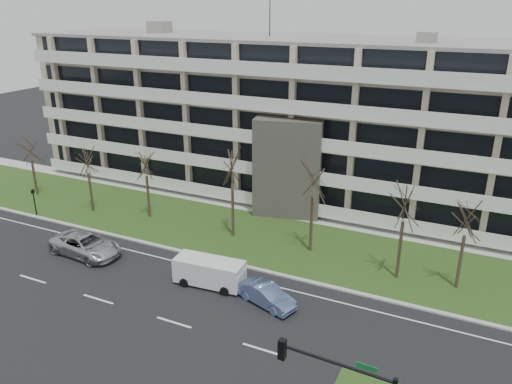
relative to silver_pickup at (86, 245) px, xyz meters
The scene contains 17 objects.
ground 12.06m from the silver_pickup, 21.92° to the right, with size 160.00×160.00×0.00m, color black.
grass_verge 14.06m from the silver_pickup, 37.30° to the left, with size 90.00×10.00×0.06m, color #2A4316.
curb 11.73m from the silver_pickup, 17.44° to the left, with size 90.00×0.35×0.12m, color #B2B2AD.
sidewalk 17.93m from the silver_pickup, 51.44° to the left, with size 90.00×2.00×0.08m, color #B2B2AD.
lane_edge_line 11.38m from the silver_pickup, 10.19° to the left, with size 90.00×0.12×0.01m, color white.
apartment_building 24.58m from the silver_pickup, 61.82° to the left, with size 60.50×15.10×18.75m.
silver_pickup is the anchor object (origin of this frame).
blue_sedan 15.48m from the silver_pickup, ahead, with size 1.45×4.17×1.37m, color #7287C6.
white_van 10.99m from the silver_pickup, ahead, with size 5.01×2.31×1.89m.
pedestrian_signal 10.21m from the silver_pickup, 158.43° to the left, with size 0.30×0.27×2.68m.
tree_0 16.37m from the silver_pickup, 150.66° to the left, with size 3.28×3.28×6.56m.
tree_1 9.89m from the silver_pickup, 129.18° to the left, with size 3.37×3.37×6.74m.
tree_2 9.31m from the silver_pickup, 89.63° to the left, with size 3.54×3.54×7.08m.
tree_3 13.07m from the silver_pickup, 41.56° to the left, with size 4.18×4.18×8.36m.
tree_4 18.37m from the silver_pickup, 27.24° to the left, with size 4.09×4.09×8.19m.
tree_5 24.12m from the silver_pickup, 16.73° to the left, with size 3.93×3.93×7.85m.
tree_6 27.85m from the silver_pickup, 15.18° to the left, with size 3.53×3.53×7.06m.
Camera 1 is at (15.58, -21.12, 18.46)m, focal length 35.00 mm.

